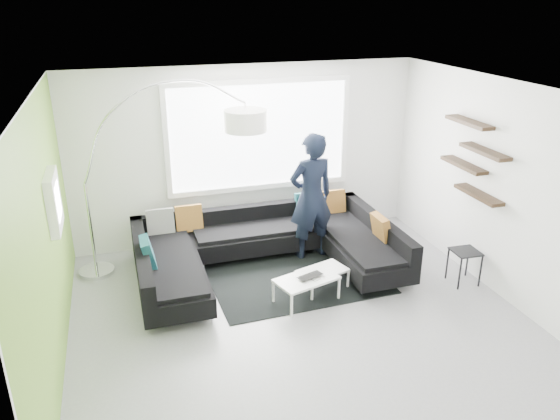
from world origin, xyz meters
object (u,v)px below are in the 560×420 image
(coffee_table, at_px, (315,283))
(side_table, at_px, (464,267))
(sectional_sofa, at_px, (267,252))
(person, at_px, (311,197))
(arc_lamp, at_px, (85,184))
(laptop, at_px, (313,278))

(coffee_table, relative_size, side_table, 2.12)
(coffee_table, bearing_deg, sectional_sofa, 102.70)
(sectional_sofa, relative_size, coffee_table, 3.52)
(sectional_sofa, height_order, person, person)
(coffee_table, distance_m, arc_lamp, 3.39)
(person, bearing_deg, arc_lamp, -14.28)
(sectional_sofa, bearing_deg, laptop, -70.00)
(person, relative_size, laptop, 4.79)
(laptop, bearing_deg, person, 51.70)
(coffee_table, bearing_deg, side_table, -24.88)
(coffee_table, relative_size, arc_lamp, 0.38)
(side_table, bearing_deg, coffee_table, 172.07)
(sectional_sofa, xyz_separation_m, person, (0.78, 0.36, 0.62))
(coffee_table, xyz_separation_m, arc_lamp, (-2.80, 1.50, 1.19))
(arc_lamp, distance_m, laptop, 3.33)
(sectional_sofa, distance_m, arc_lamp, 2.68)
(arc_lamp, xyz_separation_m, person, (3.15, -0.37, -0.40))
(coffee_table, distance_m, side_table, 2.11)
(laptop, bearing_deg, sectional_sofa, 90.76)
(side_table, bearing_deg, sectional_sofa, 157.28)
(person, bearing_deg, side_table, 133.34)
(arc_lamp, xyz_separation_m, laptop, (2.71, -1.66, -1.01))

